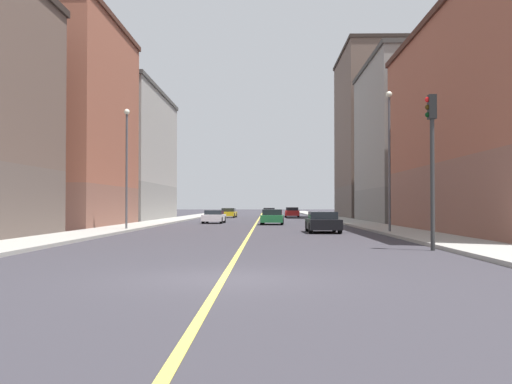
{
  "coord_description": "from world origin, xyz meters",
  "views": [
    {
      "loc": [
        1.0,
        -13.25,
        1.68
      ],
      "look_at": [
        -0.01,
        39.0,
        2.83
      ],
      "focal_mm": 40.83,
      "sensor_mm": 36.0,
      "label": 1
    }
  ],
  "objects_px": {
    "building_left_mid": "(429,142)",
    "building_right_distant": "(108,156)",
    "car_green": "(272,217)",
    "car_maroon": "(269,212)",
    "car_white": "(214,217)",
    "building_right_midblock": "(41,123)",
    "car_yellow": "(228,213)",
    "car_red": "(292,212)",
    "building_left_far": "(388,135)",
    "street_lamp_right_near": "(127,157)",
    "street_lamp_left_near": "(389,148)",
    "traffic_light_left_near": "(432,149)",
    "car_black": "(323,222)"
  },
  "relations": [
    {
      "from": "street_lamp_right_near",
      "to": "car_green",
      "type": "xyz_separation_m",
      "value": [
        9.52,
        12.28,
        -4.16
      ]
    },
    {
      "from": "traffic_light_left_near",
      "to": "car_green",
      "type": "height_order",
      "value": "traffic_light_left_near"
    },
    {
      "from": "building_left_far",
      "to": "car_black",
      "type": "bearing_deg",
      "value": -107.18
    },
    {
      "from": "building_right_midblock",
      "to": "car_red",
      "type": "bearing_deg",
      "value": 59.05
    },
    {
      "from": "street_lamp_left_near",
      "to": "car_red",
      "type": "relative_size",
      "value": 1.77
    },
    {
      "from": "building_right_distant",
      "to": "car_maroon",
      "type": "relative_size",
      "value": 5.16
    },
    {
      "from": "building_left_far",
      "to": "car_red",
      "type": "xyz_separation_m",
      "value": [
        -12.11,
        4.74,
        -9.94
      ]
    },
    {
      "from": "car_maroon",
      "to": "car_green",
      "type": "relative_size",
      "value": 0.96
    },
    {
      "from": "car_maroon",
      "to": "car_white",
      "type": "xyz_separation_m",
      "value": [
        -5.09,
        -28.45,
        -0.03
      ]
    },
    {
      "from": "street_lamp_left_near",
      "to": "building_right_distant",
      "type": "bearing_deg",
      "value": 129.54
    },
    {
      "from": "traffic_light_left_near",
      "to": "car_white",
      "type": "relative_size",
      "value": 1.43
    },
    {
      "from": "building_right_midblock",
      "to": "car_green",
      "type": "distance_m",
      "value": 20.05
    },
    {
      "from": "building_right_midblock",
      "to": "car_maroon",
      "type": "height_order",
      "value": "building_right_midblock"
    },
    {
      "from": "building_left_far",
      "to": "car_yellow",
      "type": "xyz_separation_m",
      "value": [
        -20.59,
        2.02,
        -10.01
      ]
    },
    {
      "from": "traffic_light_left_near",
      "to": "car_maroon",
      "type": "distance_m",
      "value": 60.1
    },
    {
      "from": "car_red",
      "to": "car_yellow",
      "type": "xyz_separation_m",
      "value": [
        -8.48,
        -2.72,
        -0.07
      ]
    },
    {
      "from": "street_lamp_left_near",
      "to": "street_lamp_right_near",
      "type": "xyz_separation_m",
      "value": [
        -16.17,
        3.54,
        -0.21
      ]
    },
    {
      "from": "street_lamp_left_near",
      "to": "car_maroon",
      "type": "relative_size",
      "value": 1.96
    },
    {
      "from": "building_right_midblock",
      "to": "street_lamp_right_near",
      "type": "height_order",
      "value": "building_right_midblock"
    },
    {
      "from": "building_right_midblock",
      "to": "car_yellow",
      "type": "height_order",
      "value": "building_right_midblock"
    },
    {
      "from": "building_right_distant",
      "to": "traffic_light_left_near",
      "type": "distance_m",
      "value": 48.3
    },
    {
      "from": "car_maroon",
      "to": "street_lamp_left_near",
      "type": "bearing_deg",
      "value": -81.81
    },
    {
      "from": "building_right_distant",
      "to": "car_white",
      "type": "xyz_separation_m",
      "value": [
        12.64,
        -10.75,
        -6.49
      ]
    },
    {
      "from": "building_left_mid",
      "to": "building_right_distant",
      "type": "height_order",
      "value": "building_left_mid"
    },
    {
      "from": "traffic_light_left_near",
      "to": "car_white",
      "type": "distance_m",
      "value": 33.28
    },
    {
      "from": "traffic_light_left_near",
      "to": "car_yellow",
      "type": "relative_size",
      "value": 1.23
    },
    {
      "from": "building_left_far",
      "to": "car_black",
      "type": "relative_size",
      "value": 5.04
    },
    {
      "from": "building_left_mid",
      "to": "car_yellow",
      "type": "height_order",
      "value": "building_left_mid"
    },
    {
      "from": "building_left_far",
      "to": "building_right_midblock",
      "type": "relative_size",
      "value": 1.33
    },
    {
      "from": "car_white",
      "to": "car_green",
      "type": "xyz_separation_m",
      "value": [
        5.28,
        -3.19,
        0.03
      ]
    },
    {
      "from": "building_left_far",
      "to": "car_maroon",
      "type": "relative_size",
      "value": 5.11
    },
    {
      "from": "car_maroon",
      "to": "car_black",
      "type": "distance_m",
      "value": 46.07
    },
    {
      "from": "street_lamp_left_near",
      "to": "car_yellow",
      "type": "bearing_deg",
      "value": 105.92
    },
    {
      "from": "street_lamp_right_near",
      "to": "car_maroon",
      "type": "xyz_separation_m",
      "value": [
        9.33,
        43.93,
        -4.16
      ]
    },
    {
      "from": "building_left_far",
      "to": "building_right_midblock",
      "type": "distance_m",
      "value": 44.69
    },
    {
      "from": "car_black",
      "to": "building_left_far",
      "type": "bearing_deg",
      "value": 72.82
    },
    {
      "from": "building_right_midblock",
      "to": "car_red",
      "type": "height_order",
      "value": "building_right_midblock"
    },
    {
      "from": "street_lamp_right_near",
      "to": "car_green",
      "type": "distance_m",
      "value": 16.09
    },
    {
      "from": "car_white",
      "to": "car_black",
      "type": "bearing_deg",
      "value": -64.88
    },
    {
      "from": "building_right_distant",
      "to": "car_green",
      "type": "relative_size",
      "value": 4.93
    },
    {
      "from": "building_left_mid",
      "to": "street_lamp_right_near",
      "type": "xyz_separation_m",
      "value": [
        -24.57,
        -18.42,
        -2.88
      ]
    },
    {
      "from": "street_lamp_left_near",
      "to": "car_black",
      "type": "relative_size",
      "value": 1.93
    },
    {
      "from": "street_lamp_left_near",
      "to": "traffic_light_left_near",
      "type": "bearing_deg",
      "value": -94.74
    },
    {
      "from": "building_left_mid",
      "to": "car_red",
      "type": "height_order",
      "value": "building_left_mid"
    },
    {
      "from": "building_left_mid",
      "to": "car_white",
      "type": "distance_m",
      "value": 21.73
    },
    {
      "from": "building_right_distant",
      "to": "car_red",
      "type": "relative_size",
      "value": 4.66
    },
    {
      "from": "street_lamp_right_near",
      "to": "car_yellow",
      "type": "distance_m",
      "value": 39.6
    },
    {
      "from": "car_yellow",
      "to": "car_green",
      "type": "xyz_separation_m",
      "value": [
        5.54,
        -26.89,
        0.02
      ]
    },
    {
      "from": "car_red",
      "to": "car_white",
      "type": "distance_m",
      "value": 27.67
    },
    {
      "from": "street_lamp_right_near",
      "to": "car_red",
      "type": "distance_m",
      "value": 43.9
    }
  ]
}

